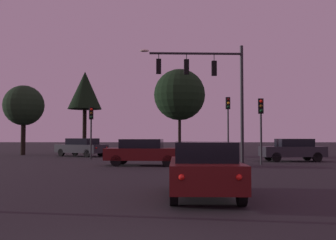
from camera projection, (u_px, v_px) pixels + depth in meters
ground_plane at (163, 158)px, 29.69m from camera, size 168.00×168.00×0.00m
traffic_signal_mast_arm at (210, 80)px, 22.89m from camera, size 6.29×0.56×7.21m
traffic_light_corner_left at (261, 117)px, 22.49m from camera, size 0.32×0.36×3.94m
traffic_light_corner_right at (91, 122)px, 27.75m from camera, size 0.36×0.38×3.84m
traffic_light_median at (228, 115)px, 28.17m from camera, size 0.32×0.37×4.62m
car_nearside_lane at (204, 168)px, 10.43m from camera, size 1.88×4.27×1.52m
car_crossing_left at (293, 149)px, 25.54m from camera, size 4.31×2.02×1.52m
car_crossing_right at (143, 152)px, 21.81m from camera, size 4.58×2.21×1.52m
car_far_lane at (81, 147)px, 31.86m from camera, size 4.81×3.89×1.52m
tree_behind_sign at (85, 91)px, 37.06m from camera, size 3.28×3.28×8.07m
tree_left_far at (24, 106)px, 34.45m from camera, size 3.66×3.66×6.35m
tree_center_horizon at (180, 95)px, 41.75m from camera, size 5.67×5.67×9.14m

